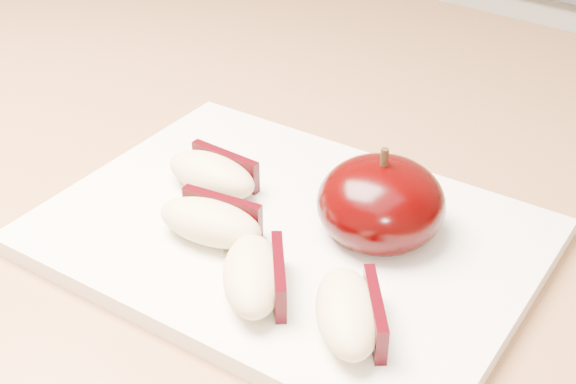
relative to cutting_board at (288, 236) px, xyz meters
The scene contains 6 objects.
cutting_board is the anchor object (origin of this frame).
apple_half 0.06m from the cutting_board, 35.23° to the left, with size 0.10×0.10×0.06m.
apple_wedge_a 0.06m from the cutting_board, behind, with size 0.06×0.03×0.02m.
apple_wedge_b 0.05m from the cutting_board, 130.97° to the right, with size 0.07×0.04×0.02m.
apple_wedge_c 0.06m from the cutting_board, 69.20° to the right, with size 0.06×0.07×0.02m.
apple_wedge_d 0.09m from the cutting_board, 33.46° to the right, with size 0.06×0.07×0.02m.
Camera 1 is at (0.25, 0.10, 1.18)m, focal length 50.00 mm.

